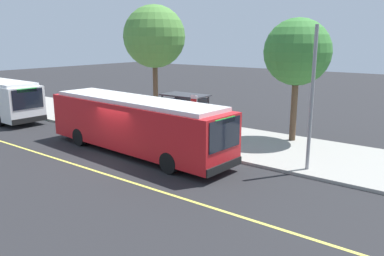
{
  "coord_description": "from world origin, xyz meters",
  "views": [
    {
      "loc": [
        14.57,
        -12.82,
        5.94
      ],
      "look_at": [
        3.53,
        1.68,
        1.7
      ],
      "focal_mm": 35.82,
      "sensor_mm": 36.0,
      "label": 1
    }
  ],
  "objects_px": {
    "waiting_bench": "(187,125)",
    "route_sign_post": "(194,113)",
    "pedestrian_commuter": "(148,119)",
    "transit_bus_main": "(135,123)"
  },
  "relations": [
    {
      "from": "route_sign_post",
      "to": "pedestrian_commuter",
      "type": "distance_m",
      "value": 3.72
    },
    {
      "from": "transit_bus_main",
      "to": "route_sign_post",
      "type": "xyz_separation_m",
      "value": [
        1.75,
        2.83,
        0.34
      ]
    },
    {
      "from": "route_sign_post",
      "to": "pedestrian_commuter",
      "type": "relative_size",
      "value": 1.66
    },
    {
      "from": "route_sign_post",
      "to": "pedestrian_commuter",
      "type": "bearing_deg",
      "value": 178.41
    },
    {
      "from": "waiting_bench",
      "to": "route_sign_post",
      "type": "xyz_separation_m",
      "value": [
        2.01,
        -1.9,
        1.32
      ]
    },
    {
      "from": "route_sign_post",
      "to": "waiting_bench",
      "type": "bearing_deg",
      "value": 136.64
    },
    {
      "from": "waiting_bench",
      "to": "route_sign_post",
      "type": "distance_m",
      "value": 3.06
    },
    {
      "from": "route_sign_post",
      "to": "pedestrian_commuter",
      "type": "xyz_separation_m",
      "value": [
        -3.62,
        0.1,
        -0.84
      ]
    },
    {
      "from": "transit_bus_main",
      "to": "route_sign_post",
      "type": "relative_size",
      "value": 4.25
    },
    {
      "from": "waiting_bench",
      "to": "transit_bus_main",
      "type": "bearing_deg",
      "value": -86.85
    }
  ]
}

